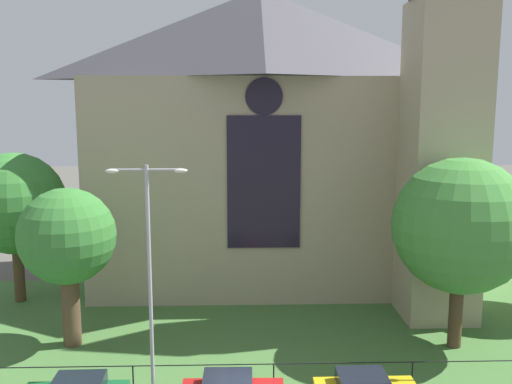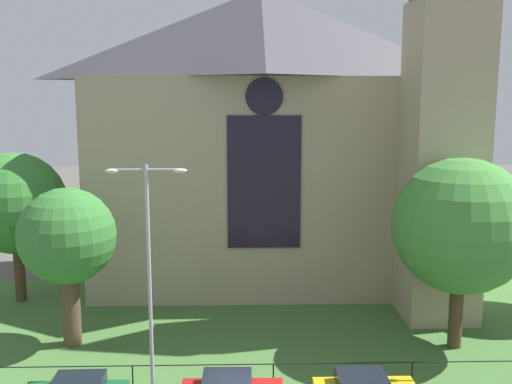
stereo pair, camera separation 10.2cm
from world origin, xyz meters
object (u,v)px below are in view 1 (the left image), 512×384
at_px(tree_left_near, 67,238).
at_px(streetlamp_near, 149,254).
at_px(tree_left_far, 14,204).
at_px(church_building, 272,134).
at_px(tree_right_near, 461,226).

relative_size(tree_left_near, streetlamp_near, 0.83).
bearing_deg(tree_left_near, tree_left_far, 128.07).
xyz_separation_m(tree_left_far, streetlamp_near, (10.09, -11.52, -0.12)).
distance_m(tree_left_far, tree_left_near, 8.43).
bearing_deg(church_building, tree_left_far, -165.47).
bearing_deg(tree_left_near, streetlamp_near, -44.97).
bearing_deg(tree_left_near, tree_right_near, -2.42).
bearing_deg(tree_left_far, tree_left_near, -51.93).
bearing_deg(streetlamp_near, church_building, 68.91).
bearing_deg(tree_left_far, tree_right_near, -16.64).
xyz_separation_m(tree_left_near, tree_right_near, (19.76, -0.84, 0.67)).
relative_size(church_building, tree_left_far, 2.75).
bearing_deg(tree_right_near, tree_left_near, 177.58).
relative_size(tree_left_far, streetlamp_near, 0.95).
distance_m(church_building, tree_left_far, 17.15).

